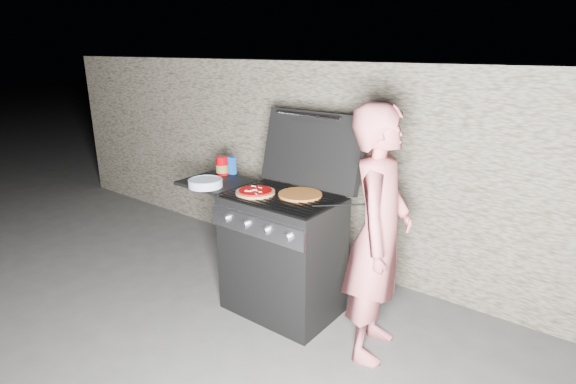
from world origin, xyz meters
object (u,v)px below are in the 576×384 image
Objects in this scene: person at (378,236)px; gas_grill at (257,246)px; sauce_jar at (222,166)px; pizza_topped at (255,192)px.

gas_grill is at bearing 75.17° from person.
gas_grill is 8.75× the size of sauce_jar.
sauce_jar is at bearing 69.41° from person.
pizza_topped is 1.84× the size of sauce_jar.
sauce_jar is 0.09× the size of person.
pizza_topped is at bearing -49.90° from gas_grill.
person is (1.51, -0.16, -0.17)m from sauce_jar.
sauce_jar is at bearing 162.81° from gas_grill.
gas_grill is 0.83× the size of person.
pizza_topped is at bearing 79.82° from person.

